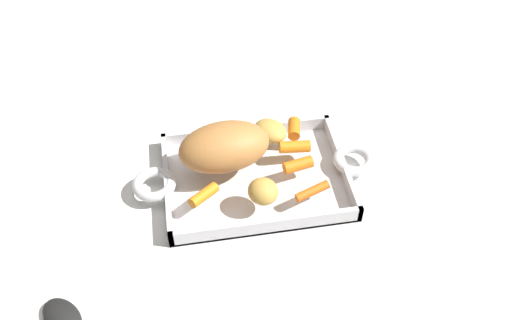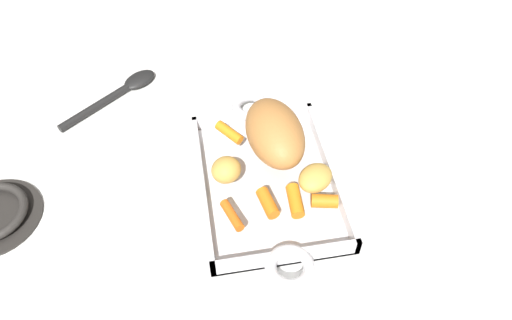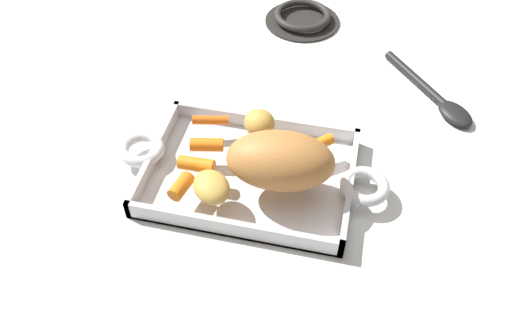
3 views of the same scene
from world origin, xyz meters
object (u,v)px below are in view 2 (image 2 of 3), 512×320
baby_carrot_short (229,132)px  serving_spoon (122,90)px  baby_carrot_center_right (295,201)px  pork_roast (275,133)px  baby_carrot_southeast (268,203)px  potato_halved (315,178)px  roasting_dish (267,181)px  potato_golden_small (226,168)px  baby_carrot_northwest (232,215)px  baby_carrot_center_left (325,201)px

baby_carrot_short → serving_spoon: baby_carrot_short is taller
baby_carrot_center_right → serving_spoon: (0.36, 0.28, -0.04)m
pork_roast → baby_carrot_southeast: size_ratio=3.08×
potato_halved → pork_roast: bearing=29.5°
baby_carrot_short → roasting_dish: bearing=-151.2°
baby_carrot_short → serving_spoon: 0.28m
baby_carrot_center_right → potato_golden_small: (0.08, 0.10, 0.01)m
potato_halved → baby_carrot_northwest: bearing=106.9°
potato_halved → baby_carrot_center_left: bearing=-175.1°
baby_carrot_southeast → serving_spoon: (0.36, 0.24, -0.04)m
baby_carrot_short → serving_spoon: size_ratio=0.27×
baby_carrot_northwest → baby_carrot_center_left: bearing=-90.3°
potato_halved → baby_carrot_southeast: bearing=110.8°
baby_carrot_short → baby_carrot_northwest: (-0.18, 0.02, -0.00)m
serving_spoon → baby_carrot_center_left: bearing=-87.4°
baby_carrot_northwest → potato_halved: bearing=-73.1°
baby_carrot_center_right → serving_spoon: bearing=37.9°
roasting_dish → pork_roast: 0.08m
baby_carrot_short → potato_halved: (-0.13, -0.12, 0.01)m
baby_carrot_northwest → baby_carrot_center_left: size_ratio=1.42×
pork_roast → baby_carrot_short: size_ratio=2.89×
pork_roast → serving_spoon: bearing=49.0°
potato_halved → baby_carrot_center_right: bearing=130.6°
roasting_dish → baby_carrot_southeast: baby_carrot_southeast is taller
pork_roast → baby_carrot_center_left: bearing=-157.9°
potato_golden_small → baby_carrot_southeast: bearing=-143.1°
baby_carrot_short → baby_carrot_center_left: bearing=-144.3°
baby_carrot_southeast → serving_spoon: size_ratio=0.25×
potato_golden_small → potato_halved: (-0.04, -0.14, -0.00)m
baby_carrot_center_right → potato_halved: potato_halved is taller
pork_roast → potato_golden_small: (-0.05, 0.09, -0.02)m
baby_carrot_center_right → baby_carrot_northwest: bearing=94.4°
baby_carrot_northwest → serving_spoon: 0.41m
baby_carrot_short → potato_golden_small: bearing=169.2°
roasting_dish → potato_golden_small: 0.08m
roasting_dish → baby_carrot_southeast: size_ratio=8.38×
baby_carrot_northwest → serving_spoon: bearing=25.9°
baby_carrot_short → potato_halved: bearing=-137.1°
serving_spoon → roasting_dish: bearing=-87.7°
baby_carrot_northwest → serving_spoon: size_ratio=0.30×
pork_roast → baby_carrot_northwest: bearing=145.0°
baby_carrot_center_right → baby_carrot_southeast: (0.00, 0.04, -0.00)m
baby_carrot_northwest → baby_carrot_center_right: size_ratio=1.09×
baby_carrot_short → potato_halved: 0.18m
baby_carrot_northwest → roasting_dish: bearing=-41.2°
baby_carrot_southeast → pork_roast: bearing=-16.0°
pork_roast → baby_carrot_northwest: pork_roast is taller
roasting_dish → serving_spoon: roasting_dish is taller
baby_carrot_center_right → potato_golden_small: potato_golden_small is taller
baby_carrot_short → baby_carrot_center_left: size_ratio=1.30×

